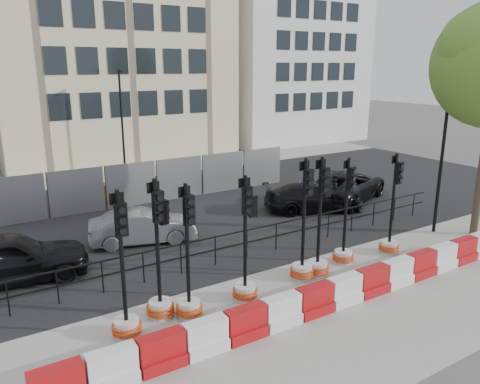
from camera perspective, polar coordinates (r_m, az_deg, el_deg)
ground at (r=14.88m, az=3.38°, el=-9.55°), size 120.00×120.00×0.00m
sidewalk_near at (r=12.82m, az=11.39°, el=-14.10°), size 40.00×6.00×0.02m
road at (r=20.59m, az=-7.95°, el=-2.51°), size 40.00×14.00×0.03m
sidewalk_far at (r=28.79m, az=-15.36°, el=2.17°), size 40.00×4.00×0.02m
building_cream at (r=34.53m, az=-16.20°, el=19.23°), size 15.00×10.06×18.00m
building_white at (r=41.34m, az=5.27°, el=17.58°), size 12.00×9.06×16.00m
kerb_railing at (r=15.53m, az=0.85°, el=-5.69°), size 18.00×0.04×1.00m
heras_fencing at (r=22.90m, az=-10.93°, el=0.90°), size 14.33×1.72×2.00m
lamp_post_far at (r=27.45m, az=-14.19°, el=8.45°), size 0.12×0.56×6.00m
lamp_post_near at (r=18.84m, az=23.54°, el=4.77°), size 0.12×0.56×6.00m
barrier_row at (r=12.78m, az=10.85°, el=-12.36°), size 14.65×0.50×0.80m
traffic_signal_a at (r=11.55m, az=-13.77°, el=-13.57°), size 0.71×0.71×3.60m
traffic_signal_b at (r=12.15m, az=-9.72°, el=-11.19°), size 0.72×0.72×3.63m
traffic_signal_c at (r=12.11m, az=-6.23°, el=-11.87°), size 0.69×0.69×3.52m
traffic_signal_d at (r=12.80m, az=0.70°, el=-9.67°), size 0.69×0.69×3.51m
traffic_signal_e at (r=14.15m, az=7.66°, el=-7.64°), size 0.73×0.73×3.69m
traffic_signal_f at (r=14.41m, az=9.58°, el=-6.78°), size 0.73×0.73×3.69m
traffic_signal_g at (r=15.48m, az=12.59°, el=-6.00°), size 0.69×0.69×3.49m
traffic_signal_h at (r=16.70m, az=17.87°, el=-4.82°), size 0.68×0.68×3.47m
car_a at (r=15.37m, az=-26.49°, el=-7.28°), size 2.73×4.87×1.53m
car_b at (r=17.20m, az=-11.78°, el=-4.15°), size 3.23×4.42×1.24m
car_c at (r=20.77m, az=9.00°, el=-0.62°), size 4.89×5.63×1.26m
car_d at (r=22.68m, az=12.74°, el=0.80°), size 6.13×6.98×1.46m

